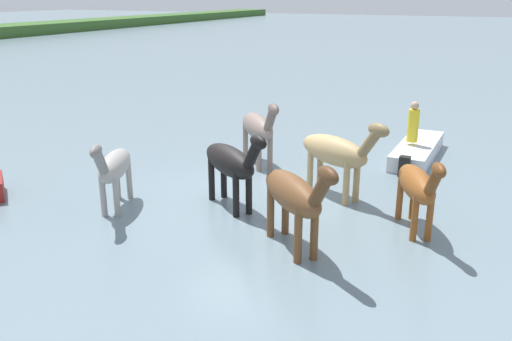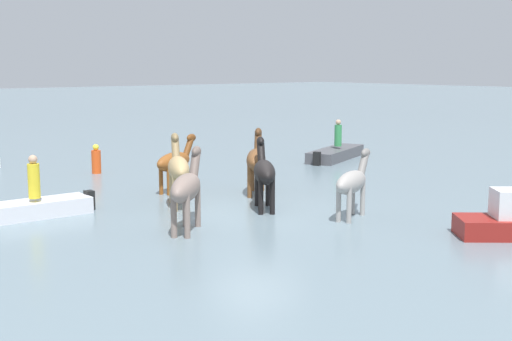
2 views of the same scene
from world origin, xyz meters
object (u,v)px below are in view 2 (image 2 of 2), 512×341
object	(u,v)px
horse_gray_outer	(256,159)
horse_rear_stallion	(264,172)
boat_motor_center	(26,213)
person_watcher_seated	(34,178)
boat_tender_starboard	(335,156)
horse_dark_mare	(175,162)
horse_lead	(178,168)
horse_dun_straggler	(352,182)
horse_chestnut_trailing	(187,188)
person_helmsman_aft	(338,134)
buoy_channel_marker	(96,160)

from	to	relation	value
horse_gray_outer	horse_rear_stallion	distance (m)	2.47
boat_motor_center	person_watcher_seated	distance (m)	0.98
boat_tender_starboard	horse_dark_mare	bearing A→B (deg)	169.07
horse_lead	horse_dun_straggler	bearing A→B (deg)	-118.65
horse_chestnut_trailing	person_helmsman_aft	size ratio (longest dim) A/B	1.81
horse_rear_stallion	boat_tender_starboard	size ratio (longest dim) A/B	0.54
horse_rear_stallion	horse_dun_straggler	distance (m)	2.65
horse_dun_straggler	horse_gray_outer	bearing A→B (deg)	63.88
horse_lead	boat_tender_starboard	size ratio (longest dim) A/B	0.58
horse_lead	boat_motor_center	distance (m)	4.43
horse_dark_mare	horse_chestnut_trailing	bearing A→B (deg)	-145.26
horse_rear_stallion	person_helmsman_aft	xyz separation A→B (m)	(-9.43, -6.23, 0.02)
horse_lead	horse_gray_outer	bearing A→B (deg)	-59.61
boat_tender_starboard	buoy_channel_marker	bearing A→B (deg)	139.79
horse_rear_stallion	person_watcher_seated	distance (m)	6.39
horse_chestnut_trailing	boat_tender_starboard	world-z (taller)	horse_chestnut_trailing
boat_tender_starboard	person_helmsman_aft	distance (m)	0.97
horse_gray_outer	person_watcher_seated	xyz separation A→B (m)	(6.99, -0.99, -0.02)
horse_dun_straggler	boat_tender_starboard	bearing A→B (deg)	23.41
person_watcher_seated	buoy_channel_marker	distance (m)	7.87
horse_dun_straggler	boat_tender_starboard	world-z (taller)	horse_dun_straggler
boat_tender_starboard	buoy_channel_marker	size ratio (longest dim) A/B	3.83
horse_dun_straggler	person_helmsman_aft	world-z (taller)	horse_dun_straggler
person_helmsman_aft	boat_motor_center	bearing A→B (deg)	11.23
horse_gray_outer	boat_motor_center	distance (m)	7.34
horse_gray_outer	horse_lead	xyz separation A→B (m)	(3.06, 0.12, 0.01)
horse_lead	horse_dark_mare	size ratio (longest dim) A/B	1.12
boat_motor_center	person_watcher_seated	bearing A→B (deg)	144.32
horse_gray_outer	horse_dark_mare	xyz separation A→B (m)	(1.86, -1.96, -0.12)
horse_gray_outer	horse_lead	world-z (taller)	horse_lead
boat_motor_center	buoy_channel_marker	world-z (taller)	buoy_channel_marker
horse_lead	boat_tender_starboard	distance (m)	11.84
horse_gray_outer	boat_tender_starboard	world-z (taller)	horse_gray_outer
horse_dun_straggler	person_watcher_seated	size ratio (longest dim) A/B	1.91
horse_gray_outer	horse_dark_mare	size ratio (longest dim) A/B	0.98
horse_rear_stallion	boat_tender_starboard	world-z (taller)	horse_rear_stallion
horse_rear_stallion	boat_motor_center	xyz separation A→B (m)	(5.82, -3.20, -0.95)
horse_dark_mare	person_helmsman_aft	world-z (taller)	horse_dark_mare
boat_tender_starboard	person_helmsman_aft	world-z (taller)	person_helmsman_aft
buoy_channel_marker	boat_motor_center	bearing A→B (deg)	50.16
horse_gray_outer	horse_lead	distance (m)	3.06
horse_gray_outer	horse_dun_straggler	world-z (taller)	horse_gray_outer
boat_tender_starboard	person_watcher_seated	bearing A→B (deg)	168.36
horse_rear_stallion	horse_dark_mare	xyz separation A→B (m)	(0.49, -4.02, -0.10)
horse_chestnut_trailing	horse_dark_mare	distance (m)	5.54
horse_rear_stallion	person_helmsman_aft	distance (m)	11.31
horse_gray_outer	horse_dun_straggler	bearing A→B (deg)	-140.57
horse_lead	person_watcher_seated	bearing A→B (deg)	102.40
horse_gray_outer	person_helmsman_aft	distance (m)	9.08
horse_dun_straggler	boat_motor_center	size ratio (longest dim) A/B	0.60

